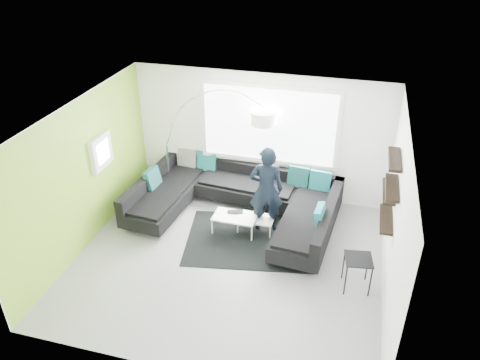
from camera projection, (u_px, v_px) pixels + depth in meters
The scene contains 9 objects.
ground at pixel (228, 260), 8.65m from camera, with size 5.50×5.50×0.00m, color gray.
room_shell at pixel (232, 169), 7.91m from camera, with size 5.54×5.04×2.82m.
sectional_sofa at pixel (234, 204), 9.59m from camera, with size 4.25×2.85×0.87m.
rug at pixel (251, 240), 9.16m from camera, with size 2.49×1.81×0.01m, color black.
coffee_table at pixel (245, 223), 9.34m from camera, with size 1.10×0.64×0.36m, color white.
arc_lamp at pixel (166, 144), 9.99m from camera, with size 2.36×0.73×2.53m, color white, non-canonical shape.
side_table at pixel (357, 273), 7.87m from camera, with size 0.45×0.45×0.62m, color black.
person at pixel (266, 190), 9.07m from camera, with size 0.74×0.57×1.81m, color black.
laptop at pixel (235, 213), 9.32m from camera, with size 0.35×0.27×0.02m, color black.
Camera 1 is at (1.96, -6.46, 5.60)m, focal length 35.00 mm.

